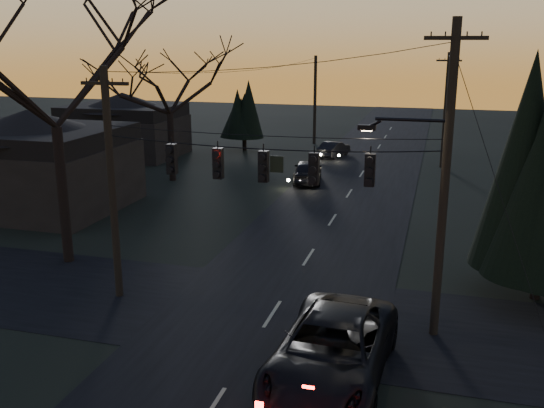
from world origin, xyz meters
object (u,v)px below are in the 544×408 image
(utility_pole_right, at_px, (433,334))
(bare_tree_left, at_px, (51,68))
(utility_pole_far_r, at_px, (441,167))
(utility_pole_left, at_px, (120,296))
(sedan_oncoming_a, at_px, (308,171))
(utility_pole_far_l, at_px, (314,144))
(suv_near, at_px, (332,351))
(sedan_oncoming_b, at_px, (334,149))

(utility_pole_right, relative_size, bare_tree_left, 0.85)
(utility_pole_far_r, bearing_deg, utility_pole_left, -112.33)
(bare_tree_left, relative_size, sedan_oncoming_a, 2.58)
(utility_pole_far_r, height_order, utility_pole_far_l, utility_pole_far_r)
(utility_pole_right, height_order, utility_pole_far_l, utility_pole_right)
(utility_pole_far_l, xyz_separation_m, bare_tree_left, (-4.01, -33.26, 8.24))
(suv_near, height_order, sedan_oncoming_a, suv_near)
(utility_pole_far_l, bearing_deg, suv_near, -77.54)
(utility_pole_left, height_order, sedan_oncoming_b, utility_pole_left)
(suv_near, height_order, sedan_oncoming_b, suv_near)
(utility_pole_left, xyz_separation_m, utility_pole_far_r, (11.50, 28.00, 0.00))
(utility_pole_right, relative_size, utility_pole_left, 1.18)
(utility_pole_right, relative_size, suv_near, 1.52)
(sedan_oncoming_a, bearing_deg, utility_pole_right, 103.52)
(utility_pole_right, bearing_deg, utility_pole_far_l, 107.72)
(utility_pole_left, relative_size, bare_tree_left, 0.72)
(utility_pole_far_l, xyz_separation_m, sedan_oncoming_a, (2.80, -15.67, 0.78))
(utility_pole_far_r, relative_size, sedan_oncoming_b, 2.21)
(utility_pole_left, height_order, bare_tree_left, bare_tree_left)
(utility_pole_far_l, height_order, sedan_oncoming_b, utility_pole_far_l)
(utility_pole_far_r, distance_m, sedan_oncoming_a, 11.63)
(utility_pole_right, distance_m, sedan_oncoming_a, 22.12)
(utility_pole_right, xyz_separation_m, sedan_oncoming_a, (-8.70, 20.33, 0.78))
(utility_pole_far_l, bearing_deg, utility_pole_right, -72.28)
(sedan_oncoming_b, bearing_deg, sedan_oncoming_a, 104.49)
(bare_tree_left, distance_m, sedan_oncoming_a, 20.28)
(utility_pole_far_l, bearing_deg, sedan_oncoming_a, -79.87)
(utility_pole_far_r, xyz_separation_m, utility_pole_far_l, (-11.50, 8.00, 0.00))
(utility_pole_far_r, xyz_separation_m, bare_tree_left, (-15.51, -25.26, 8.24))
(utility_pole_right, bearing_deg, utility_pole_left, 180.00)
(utility_pole_far_r, relative_size, sedan_oncoming_a, 1.87)
(bare_tree_left, bearing_deg, sedan_oncoming_a, 68.82)
(utility_pole_right, relative_size, utility_pole_far_r, 1.18)
(utility_pole_right, bearing_deg, bare_tree_left, 169.97)
(sedan_oncoming_a, bearing_deg, utility_pole_far_l, -89.52)
(utility_pole_left, relative_size, sedan_oncoming_b, 2.21)
(sedan_oncoming_b, bearing_deg, utility_pole_right, 121.02)
(sedan_oncoming_b, bearing_deg, utility_pole_left, 99.54)
(bare_tree_left, height_order, suv_near, bare_tree_left)
(bare_tree_left, distance_m, sedan_oncoming_b, 29.18)
(utility_pole_far_r, relative_size, utility_pole_far_l, 1.06)
(suv_near, distance_m, sedan_oncoming_b, 34.20)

